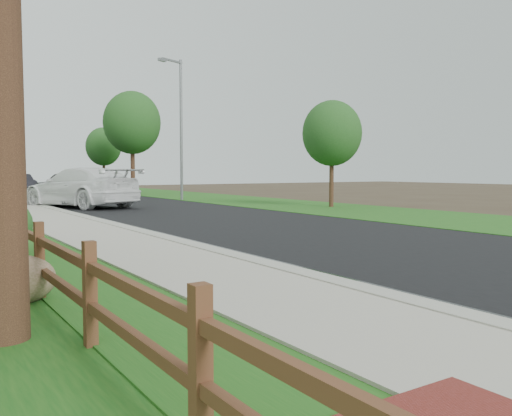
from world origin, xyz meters
TOP-DOWN VIEW (x-y plane):
  - road at (4.60, 35.00)m, footprint 8.00×90.00m
  - curb at (0.40, 35.00)m, footprint 0.40×90.00m
  - wet_gutter at (0.75, 35.00)m, footprint 0.50×90.00m
  - verge_far at (11.50, 35.00)m, footprint 6.00×90.00m
  - ranch_fence at (-3.60, 6.40)m, footprint 0.12×16.92m
  - white_suv at (2.00, 23.93)m, footprint 4.84×7.08m
  - dark_car_mid at (4.06, 35.41)m, footprint 3.88×5.43m
  - dark_car_far at (2.82, 45.07)m, footprint 1.96×4.61m
  - streetlight at (8.56, 26.77)m, footprint 1.81×0.90m
  - boulder at (-3.90, 5.16)m, footprint 1.10×0.88m
  - tree_near_right at (12.13, 17.33)m, footprint 2.85×2.85m
  - tree_mid_right at (9.00, 35.83)m, footprint 4.17×4.17m
  - tree_far_right at (9.00, 42.71)m, footprint 2.92×2.92m

SIDE VIEW (x-z plane):
  - road at x=4.60m, z-range 0.00..0.02m
  - verge_far at x=11.50m, z-range 0.00..0.04m
  - wet_gutter at x=0.75m, z-range 0.02..0.02m
  - curb at x=0.40m, z-range 0.00..0.12m
  - boulder at x=-3.90m, z-range 0.00..0.67m
  - ranch_fence at x=-3.60m, z-range 0.07..1.17m
  - dark_car_far at x=2.82m, z-range 0.02..1.50m
  - dark_car_mid at x=4.06m, z-range 0.02..1.74m
  - white_suv at x=2.00m, z-range 0.02..1.92m
  - tree_near_right at x=12.13m, z-range 0.99..6.12m
  - tree_far_right at x=9.00m, z-range 1.07..6.46m
  - streetlight at x=8.56m, z-range 0.55..8.81m
  - tree_mid_right at x=9.00m, z-range 1.47..9.03m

